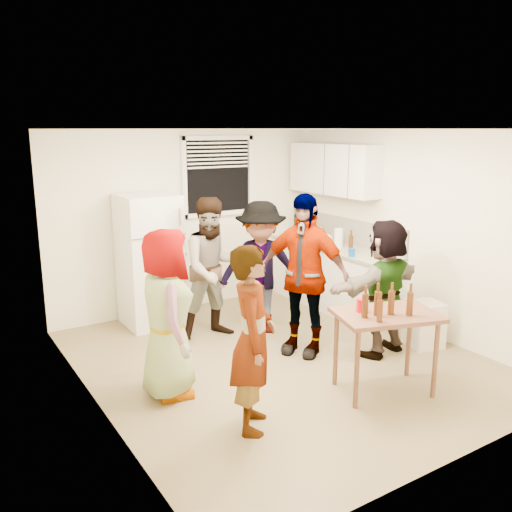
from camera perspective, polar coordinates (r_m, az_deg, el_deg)
room at (r=6.12m, az=2.60°, el=-10.90°), size 4.00×4.50×2.50m
window at (r=7.73m, az=-3.99°, el=8.38°), size 1.12×0.10×1.06m
refrigerator at (r=7.09m, az=-11.12°, el=-0.47°), size 0.70×0.70×1.70m
counter_lower at (r=7.82m, az=8.03°, el=-2.26°), size 0.60×2.20×0.86m
countertop at (r=7.71m, az=8.14°, el=0.97°), size 0.64×2.22×0.04m
backsplash at (r=7.86m, az=9.77°, el=2.62°), size 0.03×2.20×0.36m
upper_cabinets at (r=7.80m, az=8.17°, el=9.05°), size 0.34×1.60×0.70m
kettle at (r=7.72m, az=7.60°, el=1.15°), size 0.33×0.31×0.22m
paper_towel at (r=7.60m, az=8.65°, el=0.92°), size 0.12×0.12×0.26m
wine_bottle at (r=8.46m, az=4.28°, el=2.29°), size 0.08×0.08×0.33m
beer_bottle_counter at (r=7.30m, az=9.91°, el=0.37°), size 0.06×0.06×0.23m
blue_cup at (r=7.05m, az=10.04°, el=-0.09°), size 0.08×0.08×0.11m
picture_frame at (r=8.29m, az=6.59°, el=2.59°), size 0.02×0.20×0.16m
trash_bin at (r=6.70m, az=17.30°, el=-7.01°), size 0.44×0.44×0.53m
serving_table at (r=5.61m, az=13.15°, el=-13.60°), size 1.10×0.89×0.80m
beer_bottle_table at (r=5.04m, az=12.84°, el=-6.78°), size 0.05×0.05×0.20m
red_cup at (r=5.28m, az=11.01°, el=-5.76°), size 0.10×0.10×0.13m
guest_grey at (r=5.48m, az=-9.04°, el=-14.06°), size 1.76×1.15×0.52m
guest_stripe at (r=4.90m, az=-0.33°, el=-17.44°), size 1.65×1.37×0.38m
guest_back_left at (r=6.81m, az=-4.34°, el=-8.35°), size 1.03×1.80×0.65m
guest_back_right at (r=6.94m, az=0.48°, el=-7.88°), size 1.78×1.97×0.61m
guest_black at (r=6.36m, az=4.80°, el=-9.97°), size 2.12×1.84×0.45m
guest_orange at (r=6.47m, az=13.01°, el=-9.86°), size 1.65×1.75×0.46m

